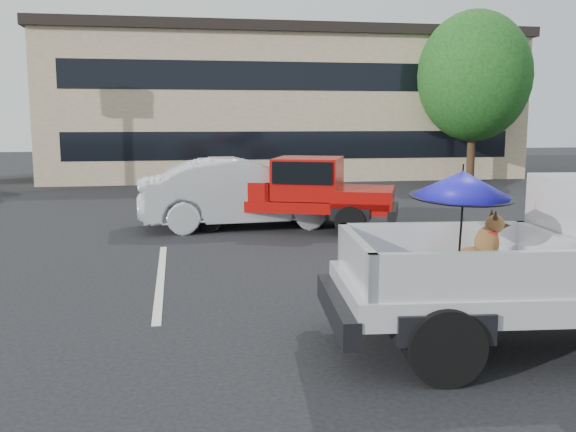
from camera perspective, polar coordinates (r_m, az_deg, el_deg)
name	(u,v)px	position (r m, az deg, el deg)	size (l,w,h in m)	color
ground	(378,303)	(9.04, 7.99, -7.68)	(90.00, 90.00, 0.00)	black
stripe_left	(161,277)	(10.56, -11.25, -5.36)	(0.12, 5.00, 0.01)	silver
stripe_right	(506,263)	(12.00, 18.81, -3.99)	(0.12, 5.00, 0.01)	silver
motel_building	(280,104)	(29.63, -0.73, 9.91)	(20.40, 8.40, 6.30)	tan
tree_right	(474,76)	(26.98, 16.22, 11.84)	(4.46, 4.46, 6.78)	#332114
tree_back	(348,82)	(33.46, 5.35, 11.79)	(4.68, 4.68, 7.11)	#332114
red_pickup	(302,190)	(14.80, 1.24, 2.32)	(5.31, 3.43, 1.66)	black
silver_sedan	(244,193)	(15.10, -3.94, 2.07)	(1.72, 4.92, 1.62)	silver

